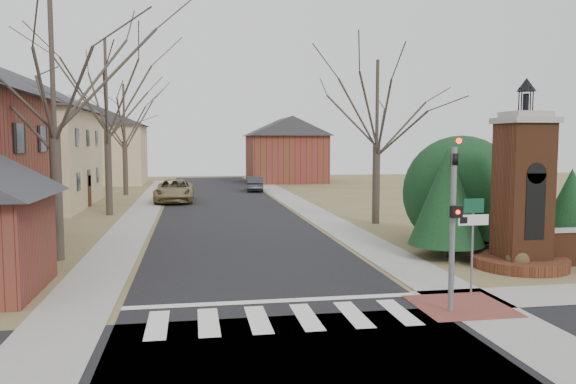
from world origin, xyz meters
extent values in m
plane|color=brown|center=(0.00, 0.00, 0.00)|extent=(120.00, 120.00, 0.00)
cube|color=black|center=(0.00, 22.00, 0.01)|extent=(8.00, 70.00, 0.01)
cube|color=black|center=(0.00, -3.00, 0.01)|extent=(120.00, 8.00, 0.01)
cube|color=silver|center=(0.00, 0.80, 0.01)|extent=(8.00, 2.20, 0.02)
cube|color=silver|center=(0.00, 2.30, 0.01)|extent=(8.00, 0.35, 0.02)
cube|color=gray|center=(5.20, 22.00, 0.01)|extent=(2.00, 60.00, 0.02)
cube|color=gray|center=(-5.20, 22.00, 0.01)|extent=(2.00, 60.00, 0.02)
cube|color=brown|center=(4.80, 1.00, 0.01)|extent=(2.40, 2.40, 0.02)
cylinder|color=slate|center=(4.30, 0.60, 2.10)|extent=(0.14, 0.14, 4.20)
imported|color=black|center=(4.30, 0.60, 4.05)|extent=(0.15, 0.18, 0.90)
sphere|color=#FF0C05|center=(4.30, 0.38, 4.35)|extent=(0.14, 0.14, 0.14)
cube|color=black|center=(4.30, 0.42, 2.60)|extent=(0.28, 0.16, 0.30)
sphere|color=#FF0C05|center=(4.30, 0.33, 2.60)|extent=(0.11, 0.11, 0.11)
cylinder|color=slate|center=(5.60, 2.00, 1.30)|extent=(0.06, 0.06, 2.60)
cube|color=silver|center=(5.60, 1.98, 2.15)|extent=(0.90, 0.03, 0.30)
cube|color=black|center=(5.30, 1.97, 2.15)|extent=(0.22, 0.02, 0.18)
cube|color=#0E452B|center=(5.60, 1.98, 2.55)|extent=(0.60, 0.03, 0.40)
cylinder|color=brown|center=(9.00, 5.00, 0.18)|extent=(3.20, 3.20, 0.36)
cube|color=brown|center=(9.00, 5.00, 2.50)|extent=(1.50, 1.50, 5.00)
cube|color=black|center=(9.00, 4.28, 2.20)|extent=(0.70, 0.10, 2.20)
cube|color=gray|center=(9.00, 5.00, 5.05)|extent=(1.70, 1.70, 0.20)
cube|color=gray|center=(9.00, 5.00, 5.25)|extent=(1.30, 1.30, 0.20)
cylinder|color=black|center=(9.00, 5.00, 5.65)|extent=(0.20, 0.20, 0.60)
cone|color=black|center=(9.00, 5.00, 6.25)|extent=(0.64, 0.64, 0.45)
cube|color=#D2B18C|center=(-13.50, 27.00, 3.20)|extent=(9.00, 12.00, 6.40)
cube|color=#D2B18C|center=(-12.00, 48.00, 3.00)|extent=(10.00, 8.00, 6.00)
cube|color=#D2B18C|center=(-14.80, 46.40, 6.99)|extent=(0.75, 0.75, 3.08)
cube|color=maroon|center=(8.00, 48.00, 2.50)|extent=(8.00, 8.00, 5.00)
cube|color=maroon|center=(5.76, 46.40, 5.90)|extent=(0.75, 0.75, 2.80)
cylinder|color=#473D33|center=(7.20, 7.00, 0.25)|extent=(0.20, 0.20, 0.50)
cone|color=black|center=(7.20, 7.00, 2.30)|extent=(2.80, 2.80, 3.60)
cylinder|color=#473D33|center=(10.50, 8.20, 0.25)|extent=(0.20, 0.20, 0.50)
cone|color=black|center=(10.50, 8.20, 2.60)|extent=(3.40, 3.40, 4.20)
cylinder|color=#473D33|center=(12.50, 7.20, 0.25)|extent=(0.20, 0.20, 0.50)
cone|color=black|center=(12.50, 7.20, 1.90)|extent=(2.40, 2.40, 2.80)
sphere|color=black|center=(9.00, 9.50, 2.40)|extent=(4.80, 4.80, 4.80)
cylinder|color=#473D33|center=(-7.00, 9.00, 2.42)|extent=(0.40, 0.40, 4.83)
cylinder|color=#473D33|center=(-7.00, 22.00, 2.52)|extent=(0.40, 0.40, 5.04)
cylinder|color=#473D33|center=(-7.50, 35.00, 2.21)|extent=(0.40, 0.40, 4.41)
cylinder|color=#473D33|center=(7.50, 16.00, 2.10)|extent=(0.40, 0.40, 4.20)
imported|color=olive|center=(-3.40, 28.87, 0.81)|extent=(2.80, 5.90, 1.63)
imported|color=#34363C|center=(3.40, 36.80, 0.66)|extent=(1.85, 4.12, 1.31)
sphere|color=#4C3D22|center=(8.60, 4.53, 0.39)|extent=(0.78, 0.78, 0.78)
camera|label=1|loc=(-2.14, -12.45, 4.31)|focal=35.00mm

